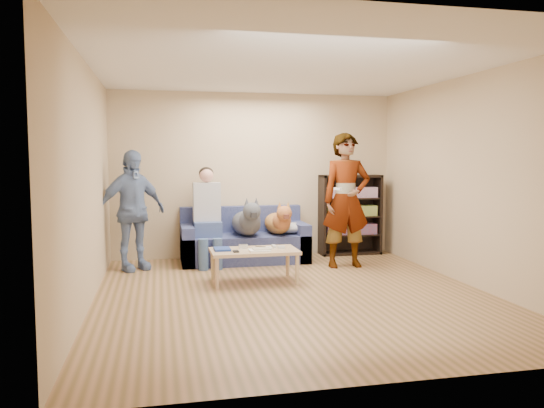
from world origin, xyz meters
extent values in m
plane|color=brown|center=(0.00, 0.00, 0.00)|extent=(5.00, 5.00, 0.00)
plane|color=white|center=(0.00, 0.00, 2.60)|extent=(5.00, 5.00, 0.00)
plane|color=tan|center=(0.00, 2.50, 1.30)|extent=(4.50, 0.00, 4.50)
plane|color=tan|center=(0.00, -2.50, 1.30)|extent=(4.50, 0.00, 4.50)
plane|color=tan|center=(-2.25, 0.00, 1.30)|extent=(0.00, 5.00, 5.00)
plane|color=tan|center=(2.25, 0.00, 1.30)|extent=(0.00, 5.00, 5.00)
ellipsoid|color=#A7A7AB|center=(0.47, 1.98, 0.51)|extent=(0.46, 0.39, 0.16)
imported|color=gray|center=(1.13, 1.37, 0.97)|extent=(0.71, 0.47, 1.93)
imported|color=#7385B8|center=(-1.89, 1.78, 0.85)|extent=(1.07, 0.84, 1.69)
cube|color=white|center=(0.93, 1.17, 1.15)|extent=(0.09, 0.14, 0.03)
cube|color=navy|center=(-0.74, 0.74, 0.43)|extent=(0.20, 0.26, 0.03)
cube|color=white|center=(-0.29, 0.59, 0.43)|extent=(0.26, 0.20, 0.02)
cube|color=#B2A98E|center=(-0.26, 0.61, 0.44)|extent=(0.22, 0.17, 0.01)
cube|color=#B7B7BB|center=(-0.46, 0.81, 0.45)|extent=(0.11, 0.06, 0.05)
cube|color=silver|center=(-0.06, 0.79, 0.43)|extent=(0.04, 0.13, 0.03)
cube|color=silver|center=(0.02, 0.71, 0.43)|extent=(0.09, 0.06, 0.03)
cylinder|color=white|center=(-0.14, 0.67, 0.43)|extent=(0.07, 0.07, 0.02)
cylinder|color=white|center=(-0.14, 0.75, 0.43)|extent=(0.07, 0.07, 0.02)
cylinder|color=orange|center=(-0.36, 0.53, 0.42)|extent=(0.13, 0.06, 0.01)
cylinder|color=black|center=(-0.22, 0.87, 0.42)|extent=(0.13, 0.08, 0.01)
cube|color=black|center=(-0.59, 0.57, 0.43)|extent=(0.07, 0.12, 0.02)
cube|color=#515B93|center=(-0.25, 2.05, 0.21)|extent=(1.90, 0.85, 0.42)
cube|color=#515B93|center=(-0.25, 2.38, 0.62)|extent=(1.90, 0.18, 0.40)
cube|color=#515B93|center=(-1.11, 2.05, 0.29)|extent=(0.18, 0.85, 0.58)
cube|color=#515B93|center=(0.61, 2.05, 0.29)|extent=(0.18, 0.85, 0.58)
cube|color=#424E91|center=(-0.81, 1.97, 0.53)|extent=(0.40, 0.38, 0.22)
cylinder|color=#436494|center=(-0.91, 1.55, 0.21)|extent=(0.14, 0.14, 0.47)
cylinder|color=#435D93|center=(-0.71, 1.55, 0.21)|extent=(0.14, 0.14, 0.47)
cube|color=silver|center=(-0.81, 2.07, 0.92)|extent=(0.40, 0.24, 0.58)
sphere|color=tan|center=(-0.81, 2.07, 1.32)|extent=(0.21, 0.21, 0.21)
ellipsoid|color=black|center=(-0.81, 2.10, 1.35)|extent=(0.22, 0.22, 0.19)
ellipsoid|color=#494A53|center=(-0.24, 1.95, 0.60)|extent=(0.42, 0.87, 0.36)
sphere|color=#4C5056|center=(-0.24, 1.63, 0.68)|extent=(0.31, 0.31, 0.31)
sphere|color=#52565D|center=(-0.24, 1.45, 0.83)|extent=(0.25, 0.25, 0.25)
cube|color=black|center=(-0.24, 1.33, 0.79)|extent=(0.08, 0.12, 0.07)
cone|color=#51545C|center=(-0.30, 1.48, 0.96)|extent=(0.08, 0.08, 0.12)
cone|color=#45464E|center=(-0.17, 1.48, 0.96)|extent=(0.08, 0.08, 0.12)
cylinder|color=#4D4F58|center=(-0.24, 2.38, 0.56)|extent=(0.05, 0.28, 0.17)
ellipsoid|color=#BB8339|center=(0.25, 2.00, 0.58)|extent=(0.37, 0.76, 0.32)
sphere|color=#BC6A39|center=(0.25, 1.70, 0.65)|extent=(0.28, 0.28, 0.28)
sphere|color=#B07435|center=(0.25, 1.54, 0.78)|extent=(0.22, 0.22, 0.22)
cube|color=#5A2B1E|center=(0.25, 1.43, 0.75)|extent=(0.07, 0.11, 0.06)
cone|color=#C27D3B|center=(0.19, 1.57, 0.90)|extent=(0.07, 0.07, 0.11)
cone|color=#AC6C34|center=(0.32, 1.57, 0.90)|extent=(0.07, 0.07, 0.11)
cylinder|color=#BF873A|center=(0.25, 2.39, 0.55)|extent=(0.04, 0.25, 0.15)
cube|color=tan|center=(-0.34, 0.69, 0.40)|extent=(1.10, 0.60, 0.04)
cylinder|color=tan|center=(-0.84, 0.44, 0.19)|extent=(0.05, 0.05, 0.38)
cylinder|color=tan|center=(0.16, 0.44, 0.19)|extent=(0.05, 0.05, 0.38)
cylinder|color=tan|center=(-0.84, 0.94, 0.19)|extent=(0.05, 0.05, 0.38)
cylinder|color=tan|center=(0.16, 0.94, 0.19)|extent=(0.05, 0.05, 0.38)
cube|color=black|center=(1.07, 2.32, 0.65)|extent=(0.04, 0.34, 1.30)
cube|color=black|center=(2.03, 2.32, 0.65)|extent=(0.04, 0.34, 1.30)
cube|color=black|center=(1.55, 2.32, 1.28)|extent=(1.00, 0.34, 0.04)
cube|color=black|center=(1.55, 2.32, 0.02)|extent=(1.00, 0.34, 0.04)
cube|color=black|center=(1.55, 2.48, 0.65)|extent=(1.00, 0.02, 1.30)
cube|color=black|center=(1.55, 2.32, 0.32)|extent=(0.94, 0.32, 0.03)
cube|color=black|center=(1.55, 2.32, 0.62)|extent=(0.94, 0.32, 0.02)
cube|color=black|center=(1.55, 2.32, 0.92)|extent=(0.94, 0.32, 0.02)
cube|color=#B23333|center=(1.55, 2.30, 0.42)|extent=(0.84, 0.24, 0.17)
cube|color=gold|center=(1.55, 2.30, 0.72)|extent=(0.84, 0.24, 0.17)
cube|color=#994C99|center=(1.55, 2.30, 1.02)|extent=(0.84, 0.24, 0.17)
camera|label=1|loc=(-1.51, -5.84, 1.58)|focal=35.00mm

